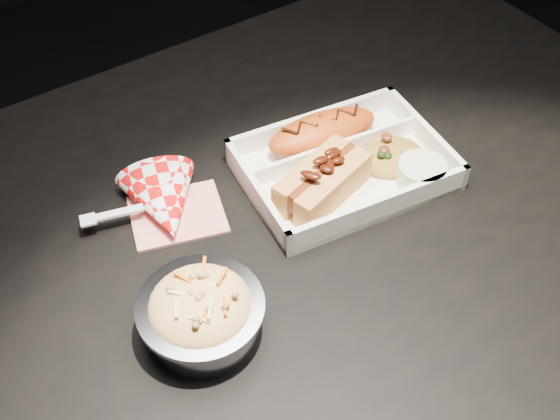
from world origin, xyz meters
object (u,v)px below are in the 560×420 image
object	(u,v)px
dining_table	(278,272)
fried_pastry	(323,131)
food_tray	(343,168)
hotdog	(322,180)
foil_coleslaw_cup	(201,312)
napkin_fork	(165,205)

from	to	relation	value
dining_table	fried_pastry	size ratio (longest dim) A/B	7.83
food_tray	fried_pastry	bearing A→B (deg)	90.00
hotdog	food_tray	bearing A→B (deg)	7.07
fried_pastry	hotdog	bearing A→B (deg)	-126.70
fried_pastry	foil_coleslaw_cup	xyz separation A→B (m)	(-0.27, -0.16, 0.00)
hotdog	fried_pastry	bearing A→B (deg)	37.54
food_tray	napkin_fork	xyz separation A→B (m)	(-0.22, 0.06, 0.01)
fried_pastry	napkin_fork	world-z (taller)	napkin_fork
dining_table	napkin_fork	size ratio (longest dim) A/B	6.91
hotdog	foil_coleslaw_cup	size ratio (longest dim) A/B	1.03
food_tray	foil_coleslaw_cup	xyz separation A→B (m)	(-0.26, -0.10, 0.02)
fried_pastry	napkin_fork	bearing A→B (deg)	177.51
fried_pastry	hotdog	size ratio (longest dim) A/B	1.14
food_tray	foil_coleslaw_cup	distance (m)	0.28
dining_table	fried_pastry	xyz separation A→B (m)	(0.12, 0.08, 0.12)
foil_coleslaw_cup	napkin_fork	world-z (taller)	foil_coleslaw_cup
dining_table	fried_pastry	bearing A→B (deg)	32.75
hotdog	napkin_fork	distance (m)	0.19
dining_table	foil_coleslaw_cup	bearing A→B (deg)	-151.83
food_tray	fried_pastry	world-z (taller)	fried_pastry
hotdog	foil_coleslaw_cup	bearing A→B (deg)	-174.51
foil_coleslaw_cup	dining_table	bearing A→B (deg)	28.17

